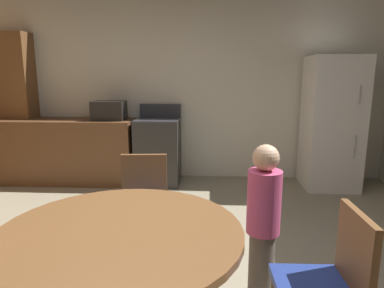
% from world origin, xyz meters
% --- Properties ---
extents(wall_back, '(5.97, 0.12, 2.70)m').
position_xyz_m(wall_back, '(0.00, 2.95, 1.35)').
color(wall_back, silver).
rests_on(wall_back, ground).
extents(kitchen_counter, '(1.93, 0.60, 0.90)m').
position_xyz_m(kitchen_counter, '(-1.72, 2.55, 0.45)').
color(kitchen_counter, brown).
rests_on(kitchen_counter, ground).
extents(pantry_column, '(0.44, 0.36, 2.10)m').
position_xyz_m(pantry_column, '(-2.47, 2.73, 1.05)').
color(pantry_column, brown).
rests_on(pantry_column, ground).
extents(oven_range, '(0.60, 0.60, 1.10)m').
position_xyz_m(oven_range, '(-0.41, 2.56, 0.47)').
color(oven_range, '#2D2B28').
rests_on(oven_range, ground).
extents(refrigerator, '(0.68, 0.68, 1.76)m').
position_xyz_m(refrigerator, '(1.94, 2.50, 0.88)').
color(refrigerator, white).
rests_on(refrigerator, ground).
extents(microwave, '(0.44, 0.32, 0.26)m').
position_xyz_m(microwave, '(-1.08, 2.55, 1.03)').
color(microwave, black).
rests_on(microwave, kitchen_counter).
extents(dining_table, '(1.24, 1.24, 0.76)m').
position_xyz_m(dining_table, '(-0.13, -0.53, 0.61)').
color(dining_table, brown).
rests_on(dining_table, ground).
extents(chair_north, '(0.43, 0.43, 0.87)m').
position_xyz_m(chair_north, '(-0.22, 0.52, 0.50)').
color(chair_north, brown).
rests_on(chair_north, ground).
extents(chair_east, '(0.41, 0.41, 0.87)m').
position_xyz_m(chair_east, '(0.93, -0.52, 0.50)').
color(chair_east, brown).
rests_on(chair_east, ground).
extents(person_child, '(0.31, 0.31, 1.09)m').
position_xyz_m(person_child, '(0.67, 0.02, 0.58)').
color(person_child, '#665B51').
rests_on(person_child, ground).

